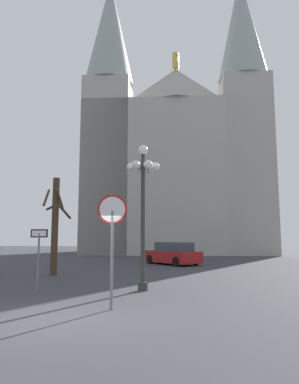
# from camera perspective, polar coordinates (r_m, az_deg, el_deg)

# --- Properties ---
(ground_plane) EXTENTS (120.00, 120.00, 0.00)m
(ground_plane) POSITION_cam_1_polar(r_m,az_deg,el_deg) (8.80, -14.98, -19.81)
(ground_plane) COLOR #38383D
(cathedral) EXTENTS (20.77, 14.54, 32.99)m
(cathedral) POSITION_cam_1_polar(r_m,az_deg,el_deg) (41.39, 4.33, 4.94)
(cathedral) COLOR #ADA89E
(cathedral) RESTS_ON ground
(stop_sign) EXTENTS (0.80, 0.09, 3.07)m
(stop_sign) POSITION_cam_1_polar(r_m,az_deg,el_deg) (9.55, -6.17, -5.92)
(stop_sign) COLOR slate
(stop_sign) RESTS_ON ground
(one_way_arrow_sign) EXTENTS (0.59, 0.16, 2.19)m
(one_way_arrow_sign) POSITION_cam_1_polar(r_m,az_deg,el_deg) (13.21, -17.85, -9.27)
(one_way_arrow_sign) COLOR slate
(one_way_arrow_sign) RESTS_ON ground
(street_lamp) EXTENTS (1.24, 1.12, 5.36)m
(street_lamp) POSITION_cam_1_polar(r_m,az_deg,el_deg) (12.84, -1.08, 0.22)
(street_lamp) COLOR #2D3833
(street_lamp) RESTS_ON ground
(bare_tree) EXTENTS (1.33, 1.31, 4.94)m
(bare_tree) POSITION_cam_1_polar(r_m,az_deg,el_deg) (18.35, -15.33, -5.04)
(bare_tree) COLOR #473323
(bare_tree) RESTS_ON ground
(parked_car_near_red) EXTENTS (4.15, 4.36, 1.53)m
(parked_car_near_red) POSITION_cam_1_polar(r_m,az_deg,el_deg) (24.39, 3.86, -10.18)
(parked_car_near_red) COLOR maroon
(parked_car_near_red) RESTS_ON ground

